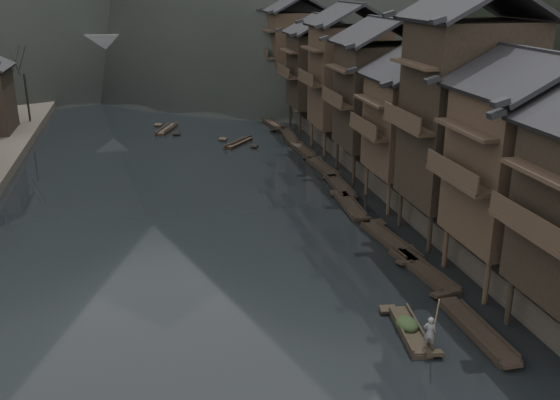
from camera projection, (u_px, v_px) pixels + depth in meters
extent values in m
plane|color=black|center=(216.00, 301.00, 34.07)|extent=(300.00, 300.00, 0.00)
cube|color=#2D2823|center=(457.00, 114.00, 77.72)|extent=(40.00, 200.00, 1.80)
cylinder|color=black|center=(509.00, 301.00, 31.35)|extent=(0.30, 0.30, 2.90)
cylinder|color=black|center=(558.00, 296.00, 31.91)|extent=(0.30, 0.30, 2.90)
cube|color=#33261C|center=(535.00, 232.00, 27.36)|extent=(1.20, 5.70, 0.25)
cylinder|color=#33261C|center=(487.00, 282.00, 33.38)|extent=(0.30, 0.30, 2.90)
cylinder|color=#33261C|center=(446.00, 247.00, 37.80)|extent=(0.30, 0.30, 2.90)
cylinder|color=#33261C|center=(533.00, 277.00, 33.94)|extent=(0.30, 0.30, 2.90)
cylinder|color=#33261C|center=(487.00, 243.00, 38.36)|extent=(0.30, 0.30, 2.90)
cube|color=#33261C|center=(526.00, 168.00, 34.40)|extent=(7.00, 6.00, 8.37)
cube|color=#33261C|center=(459.00, 180.00, 33.73)|extent=(1.20, 5.70, 0.25)
cylinder|color=black|center=(430.00, 233.00, 39.83)|extent=(0.30, 0.30, 2.90)
cylinder|color=black|center=(400.00, 208.00, 44.25)|extent=(0.30, 0.30, 2.90)
cylinder|color=black|center=(469.00, 230.00, 40.39)|extent=(0.30, 0.30, 2.90)
cylinder|color=black|center=(436.00, 205.00, 44.81)|extent=(0.30, 0.30, 2.90)
cube|color=black|center=(467.00, 114.00, 40.31)|extent=(7.00, 6.00, 11.64)
cube|color=#33261C|center=(408.00, 125.00, 39.69)|extent=(1.20, 5.70, 0.25)
cylinder|color=#33261C|center=(389.00, 198.00, 46.28)|extent=(0.30, 0.30, 2.90)
cylinder|color=#33261C|center=(367.00, 179.00, 50.71)|extent=(0.30, 0.30, 2.90)
cylinder|color=#33261C|center=(423.00, 196.00, 46.84)|extent=(0.30, 0.30, 2.90)
cylinder|color=#33261C|center=(398.00, 177.00, 51.26)|extent=(0.30, 0.30, 2.90)
cube|color=#33261C|center=(419.00, 125.00, 47.51)|extent=(7.00, 6.00, 7.11)
cube|color=#33261C|center=(369.00, 132.00, 46.82)|extent=(1.20, 5.70, 0.25)
cylinder|color=black|center=(354.00, 168.00, 53.65)|extent=(0.30, 0.30, 2.90)
cylinder|color=black|center=(337.00, 154.00, 58.08)|extent=(0.30, 0.30, 2.90)
cylinder|color=black|center=(384.00, 166.00, 54.21)|extent=(0.30, 0.30, 2.90)
cylinder|color=black|center=(365.00, 153.00, 58.63)|extent=(0.30, 0.30, 2.90)
cube|color=black|center=(381.00, 96.00, 54.59)|extent=(7.00, 6.00, 8.86)
cube|color=#33261C|center=(337.00, 103.00, 53.93)|extent=(1.20, 5.70, 0.25)
cylinder|color=#33261C|center=(325.00, 143.00, 61.95)|extent=(0.30, 0.30, 2.90)
cylinder|color=#33261C|center=(312.00, 133.00, 66.37)|extent=(0.30, 0.30, 2.90)
cylinder|color=#33261C|center=(351.00, 142.00, 62.50)|extent=(0.30, 0.30, 2.90)
cylinder|color=#33261C|center=(337.00, 131.00, 66.93)|extent=(0.30, 0.30, 2.90)
cube|color=#33261C|center=(349.00, 76.00, 62.73)|extent=(7.00, 6.00, 9.82)
cube|color=#33261C|center=(310.00, 82.00, 62.08)|extent=(1.20, 5.70, 0.25)
cylinder|color=black|center=(300.00, 122.00, 71.16)|extent=(0.30, 0.30, 2.90)
cylinder|color=black|center=(290.00, 114.00, 75.59)|extent=(0.30, 0.30, 2.90)
cylinder|color=black|center=(323.00, 121.00, 71.72)|extent=(0.30, 0.30, 2.90)
cylinder|color=black|center=(312.00, 113.00, 76.14)|extent=(0.30, 0.30, 2.90)
cube|color=black|center=(321.00, 71.00, 72.20)|extent=(7.00, 6.00, 8.29)
cube|color=#33261C|center=(288.00, 75.00, 71.53)|extent=(1.20, 5.70, 0.25)
cylinder|color=#33261C|center=(278.00, 103.00, 82.22)|extent=(0.30, 0.30, 2.90)
cylinder|color=#33261C|center=(270.00, 97.00, 86.64)|extent=(0.30, 0.30, 2.90)
cylinder|color=#33261C|center=(298.00, 103.00, 82.78)|extent=(0.30, 0.30, 2.90)
cylinder|color=#33261C|center=(290.00, 96.00, 87.20)|extent=(0.30, 0.30, 2.90)
cube|color=#33261C|center=(297.00, 52.00, 82.95)|extent=(7.00, 6.00, 10.11)
cube|color=#33261C|center=(267.00, 56.00, 82.31)|extent=(1.20, 5.70, 0.25)
cylinder|color=black|center=(21.00, 96.00, 72.36)|extent=(0.24, 0.24, 5.50)
cube|color=black|center=(477.00, 332.00, 30.78)|extent=(1.18, 6.04, 0.30)
cube|color=black|center=(478.00, 329.00, 30.72)|extent=(1.23, 5.92, 0.10)
cube|color=black|center=(451.00, 302.00, 33.40)|extent=(0.94, 0.76, 0.33)
cube|color=black|center=(510.00, 363.00, 28.06)|extent=(0.94, 0.76, 0.33)
cube|color=black|center=(423.00, 271.00, 37.21)|extent=(1.88, 6.49, 0.30)
cube|color=black|center=(423.00, 269.00, 37.15)|extent=(1.92, 6.37, 0.10)
cube|color=black|center=(408.00, 248.00, 40.05)|extent=(1.03, 0.90, 0.34)
cube|color=black|center=(440.00, 293.00, 34.28)|extent=(1.03, 0.90, 0.34)
cube|color=black|center=(390.00, 242.00, 41.41)|extent=(1.87, 6.95, 0.30)
cube|color=black|center=(391.00, 239.00, 41.35)|extent=(1.91, 6.82, 0.10)
cube|color=black|center=(378.00, 222.00, 44.46)|extent=(1.02, 0.94, 0.35)
cube|color=black|center=(405.00, 261.00, 38.27)|extent=(1.02, 0.94, 0.35)
cube|color=black|center=(349.00, 206.00, 48.10)|extent=(1.41, 6.24, 0.30)
cube|color=black|center=(349.00, 204.00, 48.04)|extent=(1.46, 6.12, 0.10)
cube|color=black|center=(336.00, 192.00, 50.76)|extent=(0.97, 0.81, 0.33)
cube|color=black|center=(364.00, 217.00, 45.35)|extent=(0.97, 0.81, 0.33)
cube|color=black|center=(339.00, 186.00, 52.63)|extent=(1.23, 6.21, 0.30)
cube|color=black|center=(339.00, 184.00, 52.57)|extent=(1.28, 6.09, 0.10)
cube|color=black|center=(328.00, 175.00, 55.31)|extent=(0.95, 0.78, 0.33)
cube|color=black|center=(351.00, 196.00, 49.86)|extent=(0.95, 0.78, 0.33)
cube|color=black|center=(323.00, 168.00, 57.69)|extent=(1.68, 6.32, 0.30)
cube|color=black|center=(323.00, 167.00, 57.63)|extent=(1.73, 6.20, 0.10)
cube|color=black|center=(317.00, 158.00, 60.45)|extent=(1.00, 0.86, 0.33)
cube|color=black|center=(329.00, 177.00, 54.83)|extent=(1.00, 0.86, 0.33)
cube|color=black|center=(302.00, 150.00, 63.92)|extent=(1.44, 5.95, 0.30)
cube|color=black|center=(302.00, 149.00, 63.86)|extent=(1.49, 5.84, 0.10)
cube|color=black|center=(297.00, 142.00, 66.51)|extent=(0.98, 0.78, 0.32)
cube|color=black|center=(308.00, 156.00, 61.23)|extent=(0.98, 0.78, 0.32)
cube|color=black|center=(288.00, 136.00, 70.00)|extent=(1.78, 7.67, 0.30)
cube|color=black|center=(288.00, 134.00, 69.94)|extent=(1.82, 7.52, 0.10)
cube|color=black|center=(279.00, 128.00, 73.23)|extent=(1.01, 1.01, 0.37)
cube|color=black|center=(299.00, 142.00, 66.67)|extent=(1.01, 1.01, 0.37)
cube|color=black|center=(272.00, 124.00, 75.81)|extent=(1.80, 7.22, 0.30)
cube|color=black|center=(272.00, 122.00, 75.75)|extent=(1.84, 7.08, 0.10)
cube|color=black|center=(269.00, 117.00, 78.98)|extent=(1.02, 0.96, 0.35)
cube|color=black|center=(275.00, 129.00, 72.55)|extent=(1.02, 0.96, 0.35)
cube|color=black|center=(238.00, 143.00, 66.78)|extent=(3.72, 4.37, 0.30)
cube|color=black|center=(238.00, 141.00, 66.72)|extent=(3.70, 4.33, 0.10)
cube|color=black|center=(223.00, 139.00, 68.11)|extent=(1.04, 0.99, 0.29)
cube|color=black|center=(254.00, 145.00, 65.36)|extent=(1.04, 0.99, 0.29)
cube|color=black|center=(167.00, 130.00, 72.86)|extent=(2.90, 5.53, 0.30)
cube|color=black|center=(167.00, 128.00, 72.80)|extent=(2.90, 5.45, 0.10)
cube|color=black|center=(158.00, 124.00, 74.92)|extent=(1.04, 0.94, 0.31)
cube|color=black|center=(176.00, 133.00, 70.72)|extent=(1.04, 0.94, 0.31)
cube|color=black|center=(218.00, 97.00, 93.67)|extent=(3.04, 5.83, 0.30)
cube|color=black|center=(218.00, 95.00, 93.61)|extent=(3.05, 5.74, 0.10)
cube|color=black|center=(210.00, 93.00, 95.84)|extent=(1.05, 0.98, 0.32)
cube|color=black|center=(227.00, 98.00, 91.41)|extent=(1.05, 0.98, 0.32)
cube|color=black|center=(118.00, 90.00, 99.70)|extent=(3.92, 4.89, 0.30)
cube|color=black|center=(118.00, 89.00, 99.64)|extent=(3.89, 4.83, 0.10)
cube|color=black|center=(109.00, 87.00, 101.25)|extent=(1.08, 1.03, 0.31)
cube|color=black|center=(128.00, 91.00, 98.05)|extent=(1.08, 1.03, 0.31)
cube|color=#4C4C4F|center=(160.00, 44.00, 98.03)|extent=(40.00, 6.00, 1.60)
cube|color=#4C4C4F|center=(160.00, 37.00, 95.11)|extent=(40.00, 0.50, 1.00)
cube|color=#4C4C4F|center=(158.00, 34.00, 100.09)|extent=(40.00, 0.50, 1.00)
cube|color=#4C4C4F|center=(70.00, 72.00, 96.52)|extent=(3.20, 6.00, 6.40)
cube|color=#4C4C4F|center=(132.00, 71.00, 98.44)|extent=(3.20, 6.00, 6.40)
cube|color=#4C4C4F|center=(190.00, 69.00, 100.27)|extent=(3.20, 6.00, 6.40)
cube|color=#4C4C4F|center=(248.00, 67.00, 102.19)|extent=(3.20, 6.00, 6.40)
cube|color=black|center=(409.00, 331.00, 30.85)|extent=(1.55, 4.61, 0.30)
cube|color=black|center=(410.00, 328.00, 30.79)|extent=(1.58, 4.52, 0.10)
cube|color=black|center=(388.00, 308.00, 32.73)|extent=(0.90, 0.67, 0.29)
cube|color=black|center=(434.00, 352.00, 28.88)|extent=(0.90, 0.67, 0.29)
ellipsoid|color=black|center=(408.00, 318.00, 30.85)|extent=(1.08, 1.41, 0.65)
imported|color=#565658|center=(430.00, 329.00, 28.96)|extent=(0.72, 0.65, 1.66)
cylinder|color=#8C7A51|center=(439.00, 272.00, 28.04)|extent=(0.95, 2.14, 4.13)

